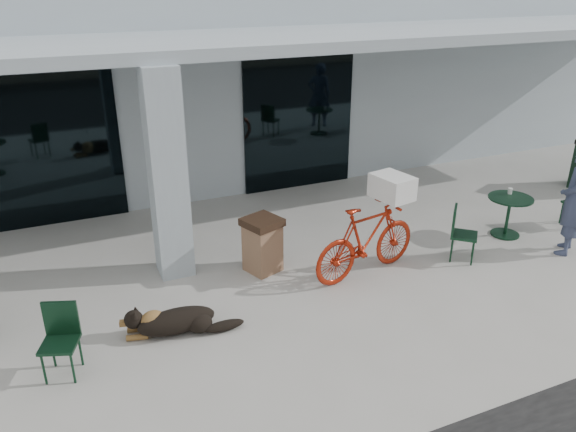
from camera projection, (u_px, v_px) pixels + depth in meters
name	position (u px, v px, depth m)	size (l,w,h in m)	color
ground	(331.00, 328.00, 7.29)	(80.00, 80.00, 0.00)	#AEAAA4
building	(171.00, 62.00, 13.53)	(22.00, 7.00, 4.50)	#A6B5BC
storefront_glass_left	(38.00, 153.00, 9.76)	(2.80, 0.06, 2.70)	black
storefront_glass_right	(299.00, 125.00, 11.59)	(2.40, 0.06, 2.70)	black
column	(167.00, 176.00, 8.05)	(0.50, 0.50, 3.12)	#A6B5BC
overhang	(234.00, 42.00, 9.03)	(22.00, 2.80, 0.18)	#A6B5BC
bicycle	(367.00, 240.00, 8.37)	(0.54, 1.91, 1.15)	#9F210C
laundry_basket	(392.00, 187.00, 8.30)	(0.60, 0.44, 0.36)	white
dog	(177.00, 320.00, 7.12)	(1.15, 0.38, 0.38)	black
cafe_chair_near	(59.00, 343.00, 6.28)	(0.39, 0.43, 0.86)	#12331F
cafe_table_far	(508.00, 216.00, 9.73)	(0.75, 0.75, 0.71)	#12331F
cafe_chair_far_a	(464.00, 234.00, 8.85)	(0.40, 0.44, 0.88)	#12331F
person	(574.00, 200.00, 8.92)	(0.67, 0.44, 1.83)	#38415E
cup_on_table	(510.00, 191.00, 9.73)	(0.08, 0.08, 0.10)	white
trash_receptacle	(262.00, 245.00, 8.53)	(0.51, 0.51, 0.87)	brown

